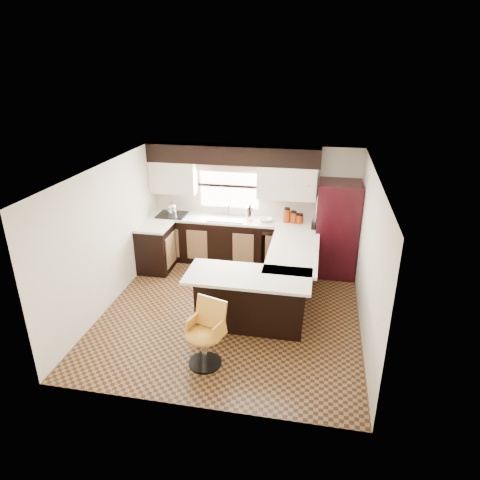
% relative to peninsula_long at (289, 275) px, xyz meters
% --- Properties ---
extents(floor, '(4.40, 4.40, 0.00)m').
position_rel_peninsula_long_xyz_m(floor, '(-0.90, -0.62, -0.45)').
color(floor, '#49301A').
rests_on(floor, ground).
extents(ceiling, '(4.40, 4.40, 0.00)m').
position_rel_peninsula_long_xyz_m(ceiling, '(-0.90, -0.62, 1.95)').
color(ceiling, silver).
rests_on(ceiling, wall_back).
extents(wall_back, '(4.40, 0.00, 4.40)m').
position_rel_peninsula_long_xyz_m(wall_back, '(-0.90, 1.58, 0.75)').
color(wall_back, beige).
rests_on(wall_back, floor).
extents(wall_front, '(4.40, 0.00, 4.40)m').
position_rel_peninsula_long_xyz_m(wall_front, '(-0.90, -2.83, 0.75)').
color(wall_front, beige).
rests_on(wall_front, floor).
extents(wall_left, '(0.00, 4.40, 4.40)m').
position_rel_peninsula_long_xyz_m(wall_left, '(-3.00, -0.62, 0.75)').
color(wall_left, beige).
rests_on(wall_left, floor).
extents(wall_right, '(0.00, 4.40, 4.40)m').
position_rel_peninsula_long_xyz_m(wall_right, '(1.20, -0.62, 0.75)').
color(wall_right, beige).
rests_on(wall_right, floor).
extents(base_cab_back, '(3.30, 0.60, 0.90)m').
position_rel_peninsula_long_xyz_m(base_cab_back, '(-1.35, 1.28, 0.00)').
color(base_cab_back, black).
rests_on(base_cab_back, floor).
extents(base_cab_left, '(0.60, 0.70, 0.90)m').
position_rel_peninsula_long_xyz_m(base_cab_left, '(-2.70, 0.62, 0.00)').
color(base_cab_left, black).
rests_on(base_cab_left, floor).
extents(counter_back, '(3.30, 0.60, 0.04)m').
position_rel_peninsula_long_xyz_m(counter_back, '(-1.35, 1.28, 0.47)').
color(counter_back, silver).
rests_on(counter_back, base_cab_back).
extents(counter_left, '(0.60, 0.70, 0.04)m').
position_rel_peninsula_long_xyz_m(counter_left, '(-2.70, 0.62, 0.47)').
color(counter_left, silver).
rests_on(counter_left, base_cab_left).
extents(soffit, '(3.40, 0.35, 0.36)m').
position_rel_peninsula_long_xyz_m(soffit, '(-1.30, 1.40, 1.77)').
color(soffit, black).
rests_on(soffit, wall_back).
extents(upper_cab_left, '(0.94, 0.35, 0.64)m').
position_rel_peninsula_long_xyz_m(upper_cab_left, '(-2.52, 1.40, 1.27)').
color(upper_cab_left, beige).
rests_on(upper_cab_left, wall_back).
extents(upper_cab_right, '(1.14, 0.35, 0.64)m').
position_rel_peninsula_long_xyz_m(upper_cab_right, '(-0.22, 1.40, 1.27)').
color(upper_cab_right, beige).
rests_on(upper_cab_right, wall_back).
extents(window_pane, '(1.20, 0.02, 0.90)m').
position_rel_peninsula_long_xyz_m(window_pane, '(-1.40, 1.56, 1.10)').
color(window_pane, white).
rests_on(window_pane, wall_back).
extents(valance, '(1.30, 0.06, 0.18)m').
position_rel_peninsula_long_xyz_m(valance, '(-1.40, 1.52, 1.49)').
color(valance, '#D19B93').
rests_on(valance, wall_back).
extents(sink, '(0.75, 0.45, 0.03)m').
position_rel_peninsula_long_xyz_m(sink, '(-1.40, 1.25, 0.51)').
color(sink, '#B2B2B7').
rests_on(sink, counter_back).
extents(dishwasher, '(0.58, 0.03, 0.78)m').
position_rel_peninsula_long_xyz_m(dishwasher, '(-0.35, 0.99, -0.02)').
color(dishwasher, black).
rests_on(dishwasher, floor).
extents(cooktop, '(0.58, 0.50, 0.02)m').
position_rel_peninsula_long_xyz_m(cooktop, '(-2.55, 1.25, 0.51)').
color(cooktop, black).
rests_on(cooktop, counter_back).
extents(peninsula_long, '(0.60, 1.95, 0.90)m').
position_rel_peninsula_long_xyz_m(peninsula_long, '(0.00, 0.00, 0.00)').
color(peninsula_long, black).
rests_on(peninsula_long, floor).
extents(peninsula_return, '(1.65, 0.60, 0.90)m').
position_rel_peninsula_long_xyz_m(peninsula_return, '(-0.53, -0.97, 0.00)').
color(peninsula_return, black).
rests_on(peninsula_return, floor).
extents(counter_pen_long, '(0.84, 1.95, 0.04)m').
position_rel_peninsula_long_xyz_m(counter_pen_long, '(0.05, 0.00, 0.47)').
color(counter_pen_long, silver).
rests_on(counter_pen_long, peninsula_long).
extents(counter_pen_return, '(1.89, 0.84, 0.04)m').
position_rel_peninsula_long_xyz_m(counter_pen_return, '(-0.55, -1.06, 0.47)').
color(counter_pen_return, silver).
rests_on(counter_pen_return, peninsula_return).
extents(refrigerator, '(0.79, 0.76, 1.84)m').
position_rel_peninsula_long_xyz_m(refrigerator, '(0.79, 1.17, 0.47)').
color(refrigerator, black).
rests_on(refrigerator, floor).
extents(bar_chair, '(0.63, 0.63, 0.94)m').
position_rel_peninsula_long_xyz_m(bar_chair, '(-0.98, -2.02, 0.02)').
color(bar_chair, gold).
rests_on(bar_chair, floor).
extents(kettle, '(0.19, 0.19, 0.26)m').
position_rel_peninsula_long_xyz_m(kettle, '(-2.54, 1.26, 0.65)').
color(kettle, silver).
rests_on(kettle, cooktop).
extents(percolator, '(0.13, 0.13, 0.28)m').
position_rel_peninsula_long_xyz_m(percolator, '(-0.92, 1.28, 0.64)').
color(percolator, silver).
rests_on(percolator, counter_back).
extents(mixing_bowl, '(0.32, 0.32, 0.07)m').
position_rel_peninsula_long_xyz_m(mixing_bowl, '(-0.61, 1.27, 0.53)').
color(mixing_bowl, white).
rests_on(mixing_bowl, counter_back).
extents(canister_large, '(0.13, 0.13, 0.27)m').
position_rel_peninsula_long_xyz_m(canister_large, '(-0.19, 1.30, 0.63)').
color(canister_large, maroon).
rests_on(canister_large, counter_back).
extents(canister_med, '(0.14, 0.14, 0.21)m').
position_rel_peninsula_long_xyz_m(canister_med, '(-0.06, 1.30, 0.60)').
color(canister_med, maroon).
rests_on(canister_med, counter_back).
extents(canister_small, '(0.14, 0.14, 0.17)m').
position_rel_peninsula_long_xyz_m(canister_small, '(0.07, 1.30, 0.58)').
color(canister_small, maroon).
rests_on(canister_small, counter_back).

